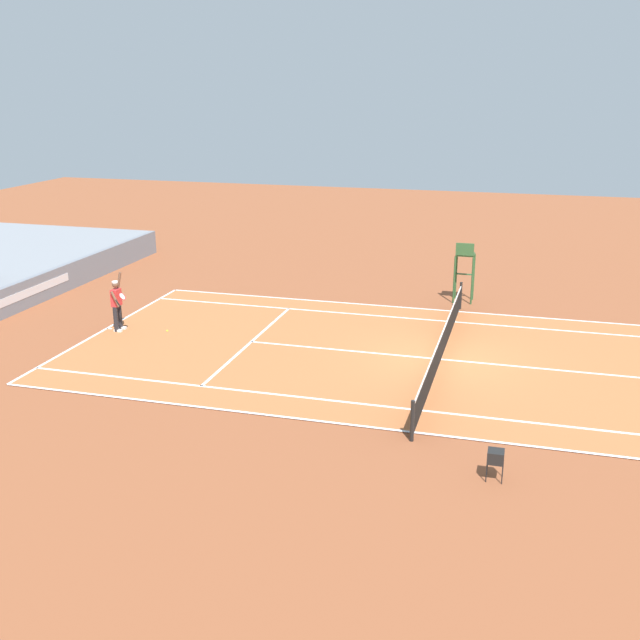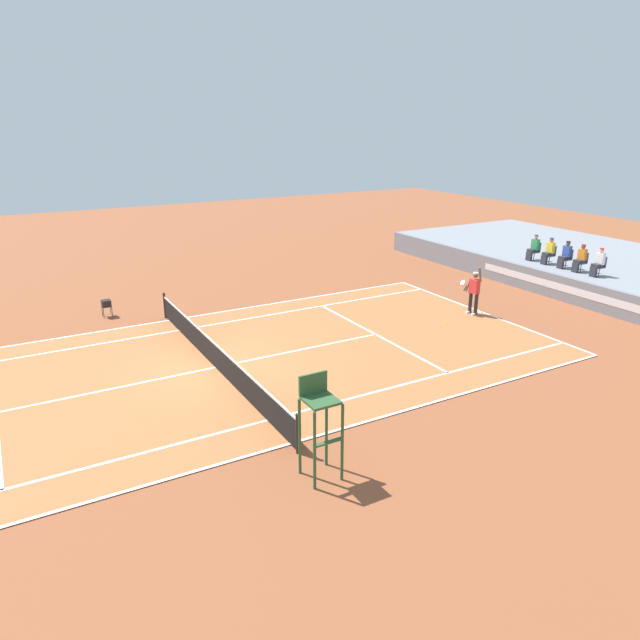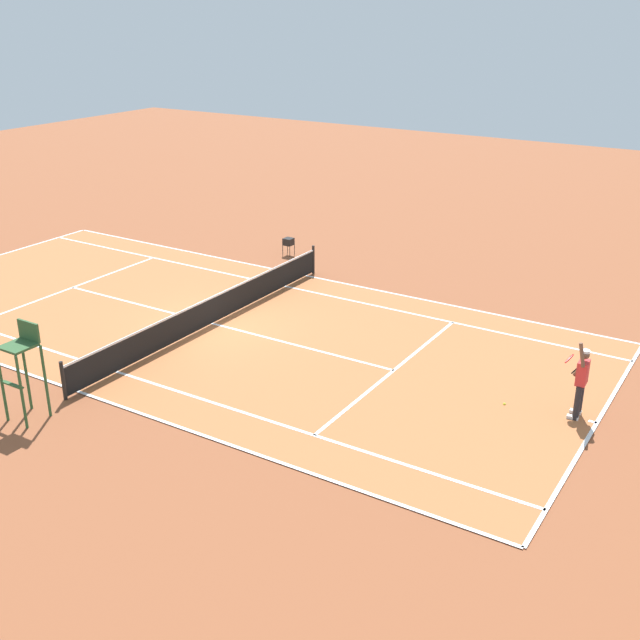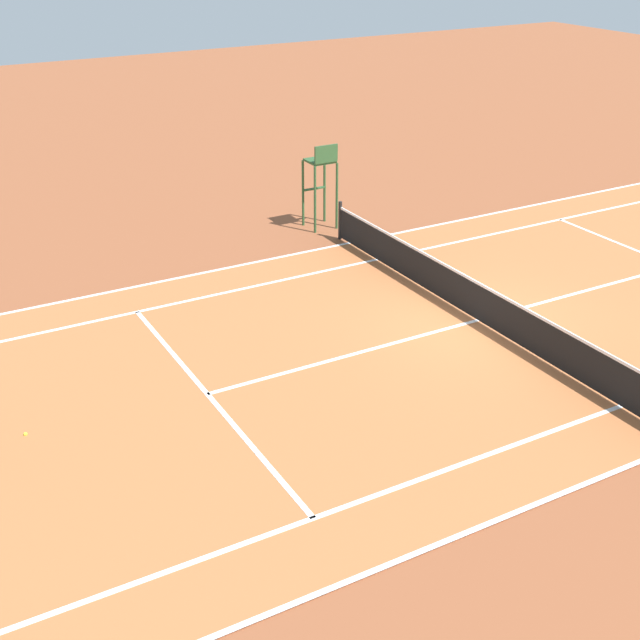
# 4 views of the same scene
# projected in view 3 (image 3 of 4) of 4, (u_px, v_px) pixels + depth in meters

# --- Properties ---
(ground_plane) EXTENTS (80.00, 80.00, 0.00)m
(ground_plane) POSITION_uv_depth(u_px,v_px,m) (213.00, 324.00, 24.66)
(ground_plane) COLOR brown
(court) EXTENTS (11.08, 23.88, 0.03)m
(court) POSITION_uv_depth(u_px,v_px,m) (213.00, 324.00, 24.66)
(court) COLOR #B76638
(court) RESTS_ON ground
(net) EXTENTS (11.98, 0.10, 1.07)m
(net) POSITION_uv_depth(u_px,v_px,m) (212.00, 309.00, 24.47)
(net) COLOR black
(net) RESTS_ON ground
(tennis_player) EXTENTS (0.76, 0.65, 2.08)m
(tennis_player) POSITION_uv_depth(u_px,v_px,m) (581.00, 381.00, 18.78)
(tennis_player) COLOR #232328
(tennis_player) RESTS_ON ground
(tennis_ball) EXTENTS (0.07, 0.07, 0.07)m
(tennis_ball) POSITION_uv_depth(u_px,v_px,m) (504.00, 404.00, 19.70)
(tennis_ball) COLOR #D1E533
(tennis_ball) RESTS_ON ground
(umpire_chair) EXTENTS (0.77, 0.77, 2.44)m
(umpire_chair) POSITION_uv_depth(u_px,v_px,m) (23.00, 359.00, 18.57)
(umpire_chair) COLOR #2D562D
(umpire_chair) RESTS_ON ground
(ball_hopper) EXTENTS (0.36, 0.36, 0.70)m
(ball_hopper) POSITION_uv_depth(u_px,v_px,m) (288.00, 241.00, 31.22)
(ball_hopper) COLOR black
(ball_hopper) RESTS_ON ground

